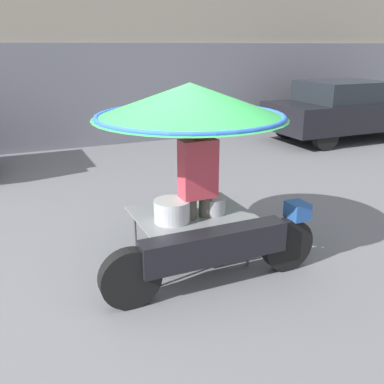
# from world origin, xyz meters

# --- Properties ---
(ground_plane) EXTENTS (36.00, 36.00, 0.00)m
(ground_plane) POSITION_xyz_m (0.00, 0.00, 0.00)
(ground_plane) COLOR slate
(shopfront_building) EXTENTS (28.00, 2.06, 3.82)m
(shopfront_building) POSITION_xyz_m (0.00, 7.62, 1.90)
(shopfront_building) COLOR gray
(shopfront_building) RESTS_ON ground
(vendor_motorcycle_cart) EXTENTS (2.36, 2.03, 2.00)m
(vendor_motorcycle_cart) POSITION_xyz_m (0.56, 0.20, 1.57)
(vendor_motorcycle_cart) COLOR black
(vendor_motorcycle_cart) RESTS_ON ground
(vendor_person) EXTENTS (0.38, 0.22, 1.68)m
(vendor_person) POSITION_xyz_m (0.57, 0.10, 0.94)
(vendor_person) COLOR #4C473D
(vendor_person) RESTS_ON ground
(parked_car) EXTENTS (4.13, 1.81, 1.50)m
(parked_car) POSITION_xyz_m (6.88, 4.72, 0.78)
(parked_car) COLOR black
(parked_car) RESTS_ON ground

